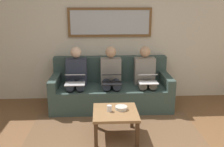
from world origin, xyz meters
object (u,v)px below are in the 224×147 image
(coffee_table, at_px, (115,115))
(person_right, at_px, (76,76))
(laptop_black, at_px, (112,78))
(person_left, at_px, (145,75))
(framed_mirror, at_px, (110,22))
(couch, at_px, (111,90))
(bowl, at_px, (121,108))
(laptop_white, at_px, (148,78))
(person_middle, at_px, (111,76))
(laptop_silver, at_px, (75,79))
(cup, at_px, (109,108))

(coffee_table, height_order, person_right, person_right)
(laptop_black, bearing_deg, person_left, -159.45)
(framed_mirror, distance_m, person_left, 1.23)
(couch, relative_size, bowl, 12.35)
(person_left, bearing_deg, bowl, 63.57)
(laptop_white, xyz_separation_m, person_middle, (0.64, -0.24, -0.01))
(laptop_white, xyz_separation_m, laptop_black, (0.64, -0.00, 0.01))
(bowl, bearing_deg, coffee_table, 32.90)
(couch, bearing_deg, laptop_white, 154.02)
(framed_mirror, distance_m, person_middle, 1.05)
(laptop_white, bearing_deg, coffee_table, 55.12)
(laptop_white, bearing_deg, person_middle, -20.80)
(framed_mirror, bearing_deg, laptop_silver, 47.23)
(couch, xyz_separation_m, laptop_white, (-0.64, 0.31, 0.31))
(couch, distance_m, coffee_table, 1.22)
(framed_mirror, height_order, bowl, framed_mirror)
(laptop_silver, bearing_deg, person_left, -169.60)
(framed_mirror, height_order, cup, framed_mirror)
(laptop_black, bearing_deg, bowl, 96.52)
(laptop_white, bearing_deg, person_left, -90.00)
(cup, distance_m, person_right, 1.28)
(person_middle, xyz_separation_m, laptop_silver, (0.64, 0.23, 0.02))
(person_middle, bearing_deg, coffee_table, 90.43)
(laptop_white, height_order, person_middle, person_middle)
(framed_mirror, xyz_separation_m, laptop_white, (-0.64, 0.70, -0.93))
(couch, height_order, person_left, person_left)
(person_middle, relative_size, laptop_black, 3.19)
(person_left, height_order, person_right, same)
(cup, xyz_separation_m, person_middle, (-0.08, -1.14, 0.16))
(couch, relative_size, person_left, 1.93)
(person_right, bearing_deg, laptop_white, 169.25)
(cup, bearing_deg, person_right, -63.84)
(person_middle, bearing_deg, laptop_black, 90.00)
(coffee_table, height_order, person_middle, person_middle)
(laptop_white, bearing_deg, bowl, 57.40)
(framed_mirror, bearing_deg, bowl, 93.60)
(cup, relative_size, laptop_black, 0.25)
(coffee_table, relative_size, laptop_white, 1.92)
(person_middle, bearing_deg, cup, 86.06)
(framed_mirror, xyz_separation_m, coffee_table, (-0.01, 1.61, -1.20))
(person_left, xyz_separation_m, laptop_white, (0.00, 0.24, 0.01))
(laptop_black, relative_size, person_right, 0.31)
(couch, xyz_separation_m, framed_mirror, (0.00, -0.39, 1.24))
(cup, relative_size, person_middle, 0.08)
(couch, distance_m, person_left, 0.71)
(couch, relative_size, cup, 24.44)
(couch, relative_size, laptop_black, 6.15)
(framed_mirror, distance_m, cup, 1.94)
(framed_mirror, distance_m, laptop_silver, 1.32)
(cup, xyz_separation_m, person_left, (-0.72, -1.14, 0.16))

